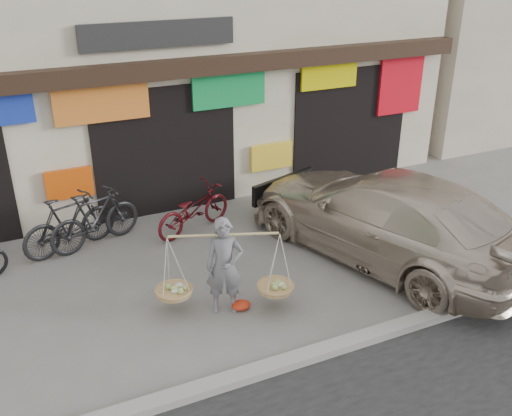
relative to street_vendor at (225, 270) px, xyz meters
name	(u,v)px	position (x,y,z in m)	size (l,w,h in m)	color
ground	(232,292)	(0.28, 0.43, -0.73)	(70.00, 70.00, 0.00)	slate
kerb	(287,362)	(0.28, -1.57, -0.67)	(70.00, 0.25, 0.12)	gray
shophouse_block	(124,28)	(0.28, 6.84, 2.72)	(14.00, 6.32, 7.00)	beige
street_vendor	(225,270)	(0.00, 0.00, 0.00)	(2.04, 1.11, 1.59)	slate
bike_1	(95,219)	(-1.43, 3.01, -0.17)	(0.52, 1.86, 1.12)	black
bike_2	(193,209)	(0.44, 2.79, -0.26)	(0.62, 1.79, 0.94)	#500D13
bike_3	(69,223)	(-1.90, 3.01, -0.17)	(0.52, 1.86, 1.12)	black
suv	(384,216)	(3.29, 0.44, 0.07)	(3.79, 5.92, 1.60)	#BEAE99
red_bag	(241,305)	(0.23, -0.08, -0.66)	(0.31, 0.25, 0.14)	red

